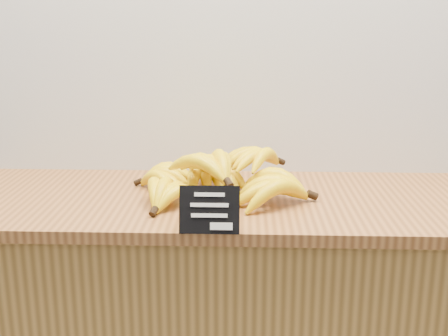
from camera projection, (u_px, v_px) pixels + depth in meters
counter_top at (225, 201)px, 1.49m from camera, size 1.45×0.54×0.03m
chalkboard_sign at (209, 210)px, 1.22m from camera, size 0.13×0.03×0.10m
banana_pile at (219, 179)px, 1.46m from camera, size 0.50×0.36×0.12m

